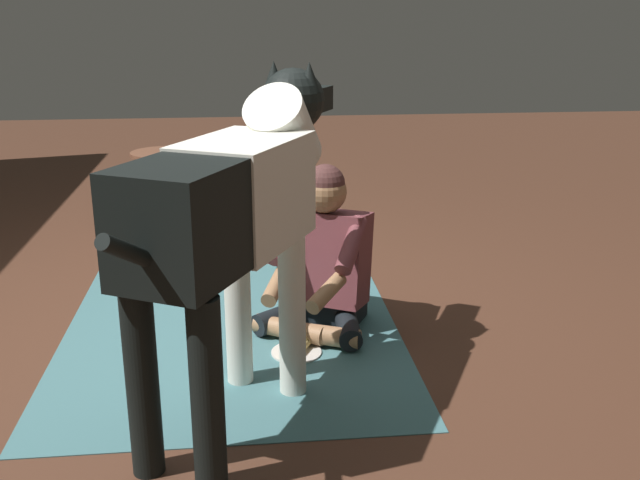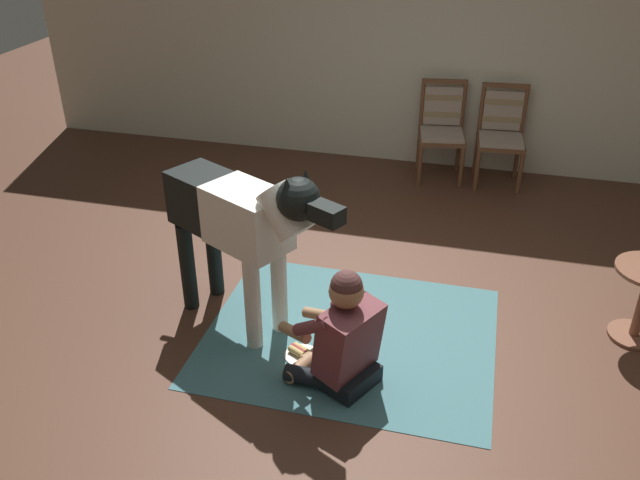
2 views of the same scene
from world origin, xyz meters
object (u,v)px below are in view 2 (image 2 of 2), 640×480
at_px(dining_chair_left_of_pair, 442,125).
at_px(hot_dog_on_plate, 302,353).
at_px(dining_chair_right_of_pair, 501,130).
at_px(person_sitting_on_floor, 342,338).
at_px(large_dog, 241,220).

relative_size(dining_chair_left_of_pair, hot_dog_on_plate, 4.19).
distance_m(dining_chair_right_of_pair, person_sitting_on_floor, 3.51).
bearing_deg(large_dog, person_sitting_on_floor, -27.47).
distance_m(dining_chair_right_of_pair, large_dog, 3.42).
bearing_deg(dining_chair_right_of_pair, person_sitting_on_floor, -104.18).
height_order(person_sitting_on_floor, large_dog, large_dog).
height_order(dining_chair_left_of_pair, dining_chair_right_of_pair, same).
distance_m(dining_chair_left_of_pair, dining_chair_right_of_pair, 0.59).
relative_size(dining_chair_left_of_pair, large_dog, 0.66).
bearing_deg(large_dog, dining_chair_right_of_pair, 61.32).
bearing_deg(hot_dog_on_plate, person_sitting_on_floor, -27.47).
bearing_deg(large_dog, hot_dog_on_plate, -27.47).
relative_size(dining_chair_right_of_pair, large_dog, 0.66).
relative_size(large_dog, hot_dog_on_plate, 6.31).
distance_m(dining_chair_right_of_pair, hot_dog_on_plate, 3.48).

